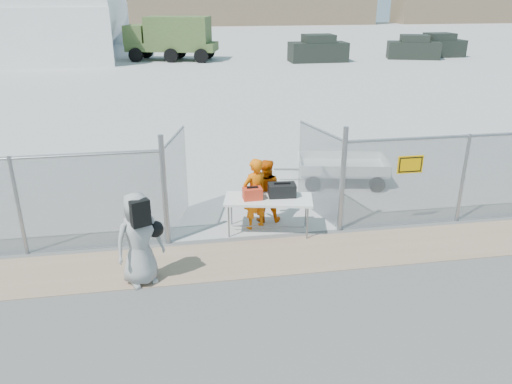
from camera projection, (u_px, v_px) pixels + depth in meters
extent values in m
plane|color=#525252|center=(273.00, 282.00, 9.68)|extent=(160.00, 160.00, 0.00)
cube|color=#ACACAC|center=(188.00, 50.00, 48.09)|extent=(160.00, 80.00, 0.01)
cube|color=#9A7D63|center=(264.00, 257.00, 10.59)|extent=(44.00, 1.60, 0.01)
cube|color=red|center=(252.00, 194.00, 11.32)|extent=(0.44, 0.30, 0.27)
cube|color=black|center=(282.00, 190.00, 11.47)|extent=(0.65, 0.41, 0.30)
imported|color=#E86406|center=(255.00, 194.00, 11.61)|extent=(0.75, 0.64, 1.73)
imported|color=#E86406|center=(265.00, 191.00, 12.01)|extent=(0.84, 0.69, 1.57)
imported|color=#959595|center=(139.00, 239.00, 9.36)|extent=(1.07, 0.90, 1.86)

